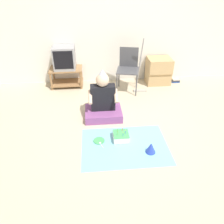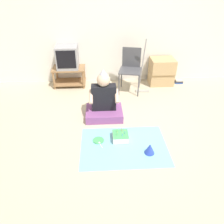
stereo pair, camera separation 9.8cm
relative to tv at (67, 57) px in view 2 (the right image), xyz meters
The scene contains 14 objects.
ground_plane 2.46m from the tv, 58.73° to the right, with size 16.00×16.00×0.00m, color beige.
wall_back 1.40m from the tv, 11.33° to the left, with size 6.40×0.06×2.55m.
tv_stand 0.41m from the tv, 90.00° to the right, with size 0.70×0.44×0.42m.
tv is the anchor object (origin of this frame).
folding_chair 1.37m from the tv, 12.90° to the right, with size 0.53×0.53×0.89m.
cardboard_box_stack 2.10m from the tv, ahead, with size 0.53×0.46×0.59m.
dust_mop 1.66m from the tv, 11.66° to the right, with size 0.28×0.42×1.13m.
book_pile 2.59m from the tv, ahead, with size 0.19×0.15×0.08m.
person_seated 1.56m from the tv, 60.87° to the right, with size 0.64×0.50×0.88m.
party_cloth 2.47m from the tv, 65.10° to the right, with size 1.27×0.92×0.01m.
birthday_cake 2.30m from the tv, 64.27° to the right, with size 0.24×0.24×0.18m.
party_hat_blue 2.75m from the tv, 59.87° to the right, with size 0.15×0.15×0.16m.
paper_plate 2.21m from the tv, 72.72° to the right, with size 0.17×0.17×0.01m.
plastic_spoon_near 2.28m from the tv, 72.79° to the right, with size 0.07×0.14×0.01m.
Camera 2 is at (-0.55, -2.57, 2.18)m, focal length 35.00 mm.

